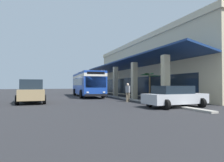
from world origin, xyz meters
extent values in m
plane|color=#262628|center=(0.00, 8.00, 0.00)|extent=(120.00, 120.00, 0.00)
cube|color=#9E998E|center=(-0.73, 4.86, 0.06)|extent=(34.28, 0.50, 0.12)
cube|color=#C6B793|center=(-0.73, 14.56, 3.63)|extent=(28.57, 11.70, 7.26)
cube|color=beige|center=(-0.73, 14.56, 7.56)|extent=(28.87, 12.00, 0.60)
cube|color=#C6B793|center=(-12.16, 5.78, 2.00)|extent=(0.55, 0.55, 3.99)
cube|color=#C6B793|center=(-6.45, 5.78, 2.00)|extent=(0.55, 0.55, 3.99)
cube|color=#C6B793|center=(-0.73, 5.78, 2.00)|extent=(0.55, 0.55, 3.99)
cube|color=#C6B793|center=(4.98, 5.78, 2.00)|extent=(0.55, 0.55, 3.99)
cube|color=#C6B793|center=(10.69, 5.78, 2.00)|extent=(0.55, 0.55, 3.99)
cube|color=navy|center=(-0.73, 7.11, 4.34)|extent=(28.57, 3.16, 0.82)
cube|color=#19232D|center=(-0.73, 8.75, 1.40)|extent=(24.00, 0.08, 2.40)
cube|color=#193D9E|center=(-1.56, 2.02, 1.73)|extent=(11.11, 3.10, 2.75)
cube|color=silver|center=(-1.56, 2.02, 2.65)|extent=(11.13, 3.12, 0.36)
cube|color=#19232D|center=(-1.86, 2.03, 1.95)|extent=(9.36, 3.04, 0.90)
cube|color=#19232D|center=(3.90, 1.75, 1.85)|extent=(0.17, 2.24, 1.20)
cube|color=black|center=(3.91, 1.75, 2.82)|extent=(0.16, 1.94, 0.28)
cube|color=black|center=(4.03, 1.74, 0.45)|extent=(0.32, 2.45, 0.24)
cube|color=silver|center=(4.00, 2.63, 0.75)|extent=(0.07, 0.24, 0.16)
cube|color=silver|center=(3.91, 0.85, 0.75)|extent=(0.07, 0.24, 0.16)
cube|color=silver|center=(-3.06, 2.09, 3.22)|extent=(2.49, 1.90, 0.24)
cylinder|color=black|center=(2.13, 3.11, 0.50)|extent=(1.00, 0.30, 1.00)
cylinder|color=black|center=(2.00, 0.56, 0.50)|extent=(1.00, 0.30, 1.00)
cylinder|color=black|center=(-4.57, 3.45, 0.50)|extent=(1.00, 0.30, 1.00)
cylinder|color=black|center=(-4.70, 0.90, 0.50)|extent=(1.00, 0.30, 1.00)
cube|color=silver|center=(-8.93, -5.35, 0.60)|extent=(4.44, 1.90, 0.66)
cube|color=#19232D|center=(-9.13, -5.34, 1.20)|extent=(2.50, 1.64, 0.54)
cylinder|color=black|center=(-7.41, -4.48, 0.32)|extent=(0.64, 0.22, 0.64)
cylinder|color=black|center=(-7.45, -6.28, 0.32)|extent=(0.64, 0.22, 0.64)
cylinder|color=black|center=(-10.40, -4.41, 0.32)|extent=(0.64, 0.22, 0.64)
cylinder|color=black|center=(-10.44, -6.21, 0.32)|extent=(0.64, 0.22, 0.64)
cube|color=#9E845B|center=(6.17, -4.59, 0.75)|extent=(4.86, 2.09, 0.84)
cube|color=#19232D|center=(6.07, -4.59, 1.57)|extent=(3.31, 1.81, 0.80)
cylinder|color=black|center=(7.77, -3.57, 0.38)|extent=(0.76, 0.26, 0.76)
cylinder|color=black|center=(7.83, -5.52, 0.38)|extent=(0.76, 0.26, 0.76)
cylinder|color=black|center=(4.51, -3.66, 0.38)|extent=(0.76, 0.26, 0.76)
cylinder|color=black|center=(4.56, -5.61, 0.38)|extent=(0.76, 0.26, 0.76)
cube|color=#B2B5BA|center=(13.18, 4.81, 0.60)|extent=(2.12, 4.52, 0.66)
cube|color=#19232D|center=(13.19, 4.61, 1.20)|extent=(1.76, 2.57, 0.54)
cylinder|color=black|center=(12.17, 6.24, 0.32)|extent=(0.64, 0.22, 0.64)
cylinder|color=black|center=(13.96, 6.37, 0.32)|extent=(0.64, 0.22, 0.64)
cylinder|color=black|center=(12.39, 3.25, 0.32)|extent=(0.64, 0.22, 0.64)
cylinder|color=black|center=(14.18, 3.38, 0.32)|extent=(0.64, 0.22, 0.64)
cylinder|color=#726651|center=(7.92, 3.75, 0.42)|extent=(0.16, 0.16, 0.84)
cylinder|color=#726651|center=(8.11, 3.47, 0.42)|extent=(0.16, 0.16, 0.84)
cube|color=gray|center=(8.02, 3.61, 1.15)|extent=(0.50, 0.25, 0.63)
sphere|color=beige|center=(8.02, 3.61, 1.58)|extent=(0.23, 0.23, 0.23)
cylinder|color=gray|center=(7.72, 3.64, 1.18)|extent=(0.09, 0.09, 0.56)
cylinder|color=gray|center=(8.32, 3.58, 1.18)|extent=(0.09, 0.09, 0.56)
cube|color=brown|center=(7.02, 6.50, 0.24)|extent=(0.89, 0.89, 0.47)
cylinder|color=#332319|center=(7.02, 6.50, 0.48)|extent=(0.76, 0.76, 0.02)
cylinder|color=brown|center=(7.02, 6.50, 1.43)|extent=(0.16, 0.16, 1.92)
ellipsoid|color=#195123|center=(7.48, 6.45, 2.64)|extent=(0.95, 0.31, 0.19)
ellipsoid|color=#195123|center=(7.15, 7.02, 2.45)|extent=(0.47, 1.08, 0.16)
ellipsoid|color=#195123|center=(6.63, 6.64, 2.46)|extent=(0.84, 0.48, 0.18)
ellipsoid|color=#195123|center=(6.60, 6.22, 2.58)|extent=(0.96, 0.75, 0.16)
ellipsoid|color=#195123|center=(7.31, 6.05, 2.64)|extent=(0.77, 1.03, 0.16)
camera|label=1|loc=(24.43, -3.91, 1.52)|focal=31.75mm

